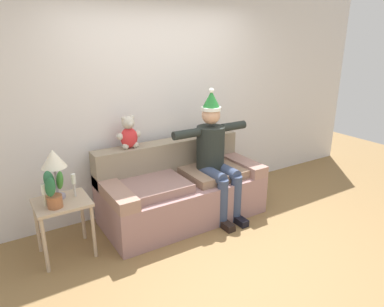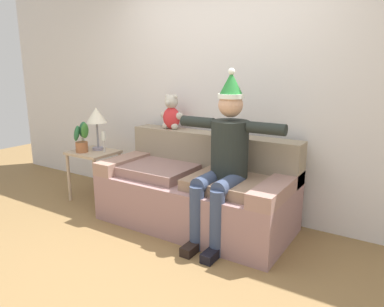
% 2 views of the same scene
% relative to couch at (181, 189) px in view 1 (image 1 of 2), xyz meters
% --- Properties ---
extents(ground_plane, '(10.00, 10.00, 0.00)m').
position_rel_couch_xyz_m(ground_plane, '(0.00, -1.02, -0.35)').
color(ground_plane, olive).
extents(back_wall, '(7.00, 0.10, 2.70)m').
position_rel_couch_xyz_m(back_wall, '(0.00, 0.53, 1.00)').
color(back_wall, silver).
rests_on(back_wall, ground_plane).
extents(couch, '(1.91, 0.90, 0.89)m').
position_rel_couch_xyz_m(couch, '(0.00, 0.00, 0.00)').
color(couch, gray).
rests_on(couch, ground_plane).
extents(person_seated, '(1.02, 0.77, 1.56)m').
position_rel_couch_xyz_m(person_seated, '(0.38, -0.17, 0.45)').
color(person_seated, '#222824').
rests_on(person_seated, ground_plane).
extents(teddy_bear, '(0.29, 0.17, 0.38)m').
position_rel_couch_xyz_m(teddy_bear, '(-0.51, 0.28, 0.71)').
color(teddy_bear, red).
rests_on(teddy_bear, couch).
extents(side_table, '(0.52, 0.45, 0.60)m').
position_rel_couch_xyz_m(side_table, '(-1.39, -0.09, 0.14)').
color(side_table, tan).
rests_on(side_table, ground_plane).
extents(table_lamp, '(0.24, 0.24, 0.51)m').
position_rel_couch_xyz_m(table_lamp, '(-1.40, 0.00, 0.64)').
color(table_lamp, gray).
rests_on(table_lamp, side_table).
extents(potted_plant, '(0.21, 0.22, 0.35)m').
position_rel_couch_xyz_m(potted_plant, '(-1.46, -0.18, 0.42)').
color(potted_plant, '#9D5D38').
rests_on(potted_plant, side_table).
extents(candle_tall, '(0.04, 0.04, 0.22)m').
position_rel_couch_xyz_m(candle_tall, '(-1.54, -0.11, 0.39)').
color(candle_tall, beige).
rests_on(candle_tall, side_table).
extents(candle_short, '(0.04, 0.04, 0.24)m').
position_rel_couch_xyz_m(candle_short, '(-1.25, -0.05, 0.40)').
color(candle_short, beige).
rests_on(candle_short, side_table).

